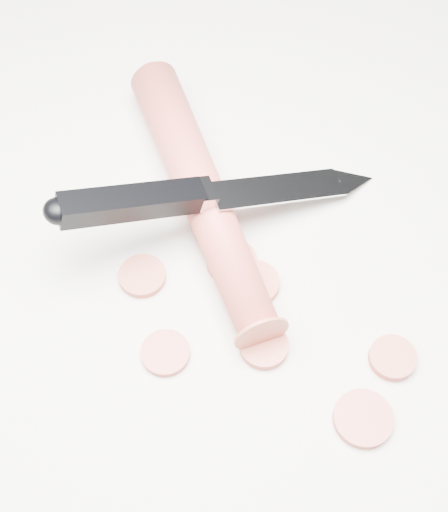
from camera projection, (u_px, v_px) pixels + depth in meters
ground at (221, 258)px, 0.49m from camera, size 2.40×2.40×0.00m
carrot at (201, 193)px, 0.50m from camera, size 0.10×0.23×0.03m
carrot_slice_0 at (165, 353)px, 0.45m from camera, size 0.03×0.03×0.01m
carrot_slice_1 at (255, 283)px, 0.48m from camera, size 0.03×0.03×0.01m
carrot_slice_2 at (264, 346)px, 0.45m from camera, size 0.03×0.03×0.01m
carrot_slice_3 at (392, 358)px, 0.45m from camera, size 0.03×0.03×0.01m
carrot_slice_4 at (232, 261)px, 0.48m from camera, size 0.03×0.03×0.01m
carrot_slice_5 at (142, 276)px, 0.48m from camera, size 0.03×0.03×0.01m
carrot_slice_6 at (363, 419)px, 0.43m from camera, size 0.04×0.04×0.01m
kitchen_knife at (223, 189)px, 0.47m from camera, size 0.23×0.10×0.07m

